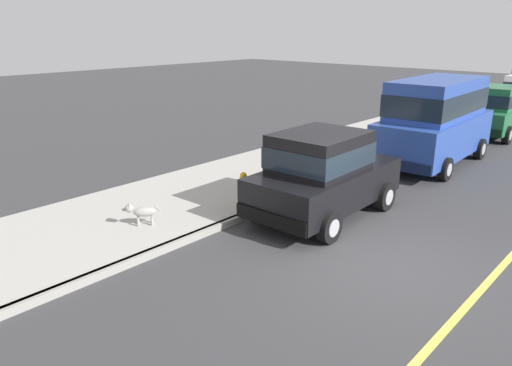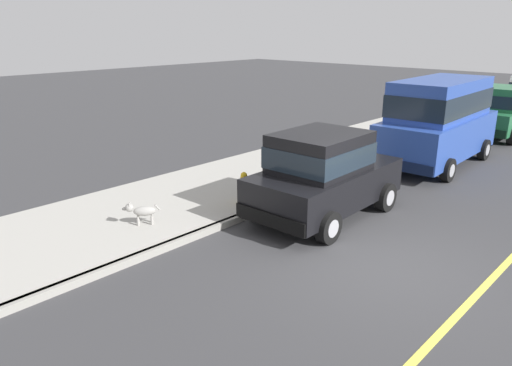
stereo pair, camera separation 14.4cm
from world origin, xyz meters
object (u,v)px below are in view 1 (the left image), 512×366
(car_black_hatchback, at_px, (323,173))
(fire_hydrant, at_px, (244,189))
(dog_grey, at_px, (141,211))
(car_green_hatchback, at_px, (493,110))
(car_blue_van, at_px, (436,118))

(car_black_hatchback, xyz_separation_m, fire_hydrant, (-1.57, -0.81, -0.50))
(fire_hydrant, bearing_deg, dog_grey, -105.30)
(car_green_hatchback, distance_m, dog_grey, 14.37)
(fire_hydrant, bearing_deg, car_black_hatchback, 27.10)
(car_black_hatchback, bearing_deg, dog_grey, -125.29)
(dog_grey, xyz_separation_m, fire_hydrant, (0.63, 2.31, 0.05))
(dog_grey, distance_m, fire_hydrant, 2.40)
(car_black_hatchback, height_order, car_blue_van, car_blue_van)
(car_blue_van, bearing_deg, car_black_hatchback, -89.73)
(car_blue_van, bearing_deg, car_green_hatchback, 89.66)
(car_black_hatchback, relative_size, dog_grey, 6.08)
(car_green_hatchback, bearing_deg, dog_grey, -98.85)
(car_black_hatchback, bearing_deg, car_green_hatchback, 89.98)
(car_blue_van, relative_size, dog_grey, 7.85)
(car_green_hatchback, height_order, dog_grey, car_green_hatchback)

